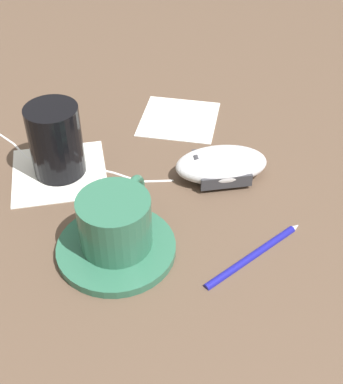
{
  "coord_description": "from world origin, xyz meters",
  "views": [
    {
      "loc": [
        -0.11,
        0.5,
        0.44
      ],
      "look_at": [
        -0.05,
        0.02,
        0.03
      ],
      "focal_mm": 50.0,
      "sensor_mm": 36.0,
      "label": 1
    }
  ],
  "objects_px": {
    "saucer": "(114,248)",
    "computer_mouse": "(221,165)",
    "pen": "(255,252)",
    "coffee_cup": "(118,221)",
    "drinking_glass": "(56,140)"
  },
  "relations": [
    {
      "from": "computer_mouse",
      "to": "drinking_glass",
      "type": "height_order",
      "value": "drinking_glass"
    },
    {
      "from": "coffee_cup",
      "to": "drinking_glass",
      "type": "distance_m",
      "value": 0.16
    },
    {
      "from": "computer_mouse",
      "to": "coffee_cup",
      "type": "bearing_deg",
      "value": 52.99
    },
    {
      "from": "coffee_cup",
      "to": "computer_mouse",
      "type": "distance_m",
      "value": 0.18
    },
    {
      "from": "coffee_cup",
      "to": "pen",
      "type": "height_order",
      "value": "coffee_cup"
    },
    {
      "from": "saucer",
      "to": "computer_mouse",
      "type": "relative_size",
      "value": 1.0
    },
    {
      "from": "drinking_glass",
      "to": "pen",
      "type": "xyz_separation_m",
      "value": [
        -0.25,
        0.12,
        -0.05
      ]
    },
    {
      "from": "saucer",
      "to": "pen",
      "type": "bearing_deg",
      "value": -175.54
    },
    {
      "from": "drinking_glass",
      "to": "pen",
      "type": "height_order",
      "value": "drinking_glass"
    },
    {
      "from": "drinking_glass",
      "to": "computer_mouse",
      "type": "bearing_deg",
      "value": -176.08
    },
    {
      "from": "pen",
      "to": "computer_mouse",
      "type": "bearing_deg",
      "value": -71.92
    },
    {
      "from": "pen",
      "to": "coffee_cup",
      "type": "bearing_deg",
      "value": 2.15
    },
    {
      "from": "computer_mouse",
      "to": "saucer",
      "type": "bearing_deg",
      "value": 52.8
    },
    {
      "from": "saucer",
      "to": "drinking_glass",
      "type": "distance_m",
      "value": 0.17
    },
    {
      "from": "coffee_cup",
      "to": "saucer",
      "type": "bearing_deg",
      "value": 48.84
    }
  ]
}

